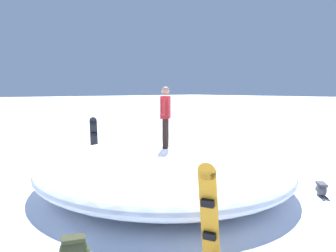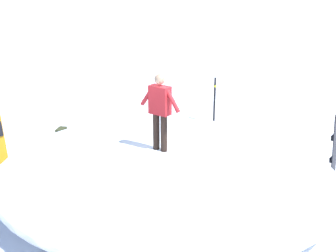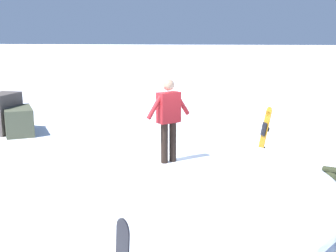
% 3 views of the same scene
% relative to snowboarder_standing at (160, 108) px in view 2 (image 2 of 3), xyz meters
% --- Properties ---
extents(ground, '(240.00, 240.00, 0.00)m').
position_rel_snowboarder_standing_xyz_m(ground, '(0.31, 0.41, -2.00)').
color(ground, white).
extents(snow_mound, '(9.62, 9.32, 1.06)m').
position_rel_snowboarder_standing_xyz_m(snow_mound, '(-0.10, -0.01, -1.47)').
color(snow_mound, white).
rests_on(snow_mound, ground).
extents(snowboarder_standing, '(0.73, 0.80, 1.63)m').
position_rel_snowboarder_standing_xyz_m(snowboarder_standing, '(0.00, 0.00, 0.00)').
color(snowboarder_standing, black).
rests_on(snowboarder_standing, snow_mound).
extents(snowboard_secondary_upright, '(0.28, 0.26, 1.64)m').
position_rel_snowboarder_standing_xyz_m(snowboard_secondary_upright, '(-4.07, 0.05, -1.15)').
color(snowboard_secondary_upright, black).
rests_on(snowboard_secondary_upright, ground).
extents(backpack_near, '(0.43, 0.65, 0.41)m').
position_rel_snowboarder_standing_xyz_m(backpack_near, '(2.15, -3.64, -1.79)').
color(backpack_near, '#383D23').
rests_on(backpack_near, ground).
extents(trail_marker_pole, '(0.10, 0.10, 1.47)m').
position_rel_snowboarder_standing_xyz_m(trail_marker_pole, '(-2.58, -4.33, -1.22)').
color(trail_marker_pole, black).
rests_on(trail_marker_pole, ground).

